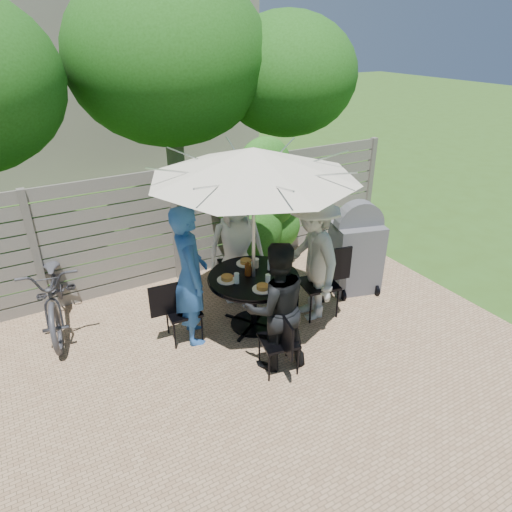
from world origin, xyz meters
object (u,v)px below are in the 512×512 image
plate_back (246,262)px  umbrella (253,163)px  plate_left (227,279)px  plate_front (263,288)px  person_left (190,276)px  chair_front (279,353)px  patio_table (254,291)px  glass_right (270,265)px  person_back (236,245)px  syrup_jug (248,270)px  person_right (312,258)px  bicycle (56,290)px  bbq_grill (356,251)px  coffee_cup (256,263)px  chair_right (319,295)px  chair_left (183,322)px  person_front (276,307)px  glass_left (237,278)px  glass_front (268,280)px  plate_right (279,270)px  chair_back (235,275)px

plate_back → umbrella: bearing=-101.7°
plate_left → plate_front: size_ratio=1.00×
person_left → chair_front: size_ratio=2.17×
patio_table → glass_right: 0.41m
person_back → glass_right: 0.77m
glass_right → syrup_jug: syrup_jug is taller
person_back → person_right: bearing=-45.0°
bicycle → bbq_grill: bearing=-7.7°
coffee_cup → chair_front: bearing=-106.5°
chair_right → plate_front: bearing=19.2°
plate_front → bbq_grill: 1.96m
patio_table → umbrella: 1.74m
patio_table → chair_left: bearing=168.4°
chair_left → bbq_grill: size_ratio=0.60×
chair_front → person_front: bearing=-0.0°
chair_right → person_right: person_right is taller
umbrella → bicycle: bearing=148.5°
person_left → bbq_grill: bearing=-80.0°
glass_left → glass_front: size_ratio=1.00×
glass_front → glass_left: bearing=145.3°
person_front → bicycle: 3.07m
person_back → syrup_jug: person_back is taller
person_right → glass_left: (-1.09, 0.12, -0.06)m
umbrella → glass_front: 1.46m
person_back → glass_left: person_back is taller
person_left → chair_right: 1.90m
chair_right → syrup_jug: 1.17m
glass_left → syrup_jug: bearing=26.1°
chair_right → plate_right: 0.79m
umbrella → syrup_jug: size_ratio=18.77×
glass_left → person_back: bearing=62.8°
chair_left → plate_right: size_ratio=3.34×
glass_front → syrup_jug: 0.35m
chair_front → chair_right: 1.37m
person_back → glass_right: (0.11, -0.76, -0.00)m
person_front → plate_back: size_ratio=6.25×
person_left → glass_front: person_left is taller
person_left → glass_front: bearing=-105.5°
person_front → glass_front: 0.58m
person_left → plate_back: 0.91m
person_front → plate_left: size_ratio=6.25×
umbrella → chair_right: 2.21m
patio_table → plate_right: plate_right is taller
person_right → coffee_cup: 0.77m
plate_left → chair_left: bearing=168.5°
person_front → coffee_cup: (0.31, 1.01, 0.03)m
chair_back → chair_right: (0.75, -1.14, 0.01)m
umbrella → plate_right: 1.52m
umbrella → glass_left: umbrella is taller
person_back → plate_left: 0.91m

